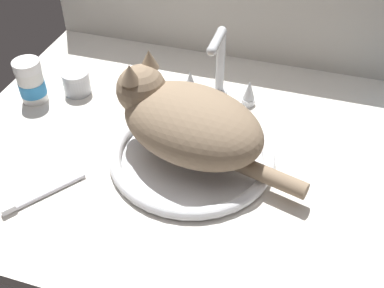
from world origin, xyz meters
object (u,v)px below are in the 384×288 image
(cat, at_px, (184,119))
(sink_basin, at_px, (192,155))
(faucet, at_px, (219,75))
(toothbrush, at_px, (43,195))
(pill_bottle, at_px, (31,82))
(metal_jar, at_px, (77,82))

(cat, bearing_deg, sink_basin, -15.13)
(faucet, bearing_deg, toothbrush, -121.28)
(sink_basin, relative_size, pill_bottle, 3.21)
(faucet, height_order, pill_bottle, faucet)
(cat, relative_size, metal_jar, 6.28)
(toothbrush, bearing_deg, pill_bottle, 123.66)
(pill_bottle, height_order, toothbrush, pill_bottle)
(faucet, xyz_separation_m, cat, (-0.02, -0.20, 0.02))
(cat, height_order, toothbrush, cat)
(metal_jar, xyz_separation_m, toothbrush, (0.09, -0.32, -0.02))
(cat, bearing_deg, faucet, 84.86)
(cat, distance_m, toothbrush, 0.30)
(pill_bottle, relative_size, toothbrush, 0.75)
(sink_basin, height_order, faucet, faucet)
(sink_basin, height_order, toothbrush, sink_basin)
(sink_basin, bearing_deg, metal_jar, 156.92)
(metal_jar, distance_m, toothbrush, 0.34)
(pill_bottle, bearing_deg, cat, -11.39)
(sink_basin, relative_size, metal_jar, 5.21)
(faucet, height_order, metal_jar, faucet)
(cat, distance_m, metal_jar, 0.35)
(metal_jar, bearing_deg, cat, -23.52)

